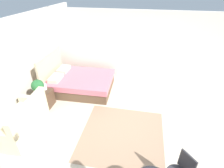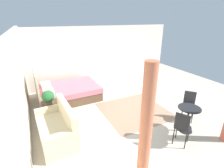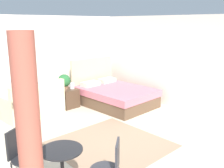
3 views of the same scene
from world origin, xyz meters
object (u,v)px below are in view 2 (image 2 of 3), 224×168
object	(u,v)px
potted_plant	(48,97)
cafe_chair_near_couch	(189,103)
bed	(67,92)
nightstand	(51,111)
couch	(58,128)
balcony_table	(188,115)
vase	(49,99)
cafe_chair_near_window	(182,126)

from	to	relation	value
potted_plant	cafe_chair_near_couch	distance (m)	4.02
bed	cafe_chair_near_couch	distance (m)	4.10
bed	potted_plant	distance (m)	1.46
nightstand	cafe_chair_near_couch	xyz separation A→B (m)	(-1.76, -3.62, 0.25)
potted_plant	couch	bearing A→B (deg)	-176.66
bed	balcony_table	distance (m)	4.08
nightstand	cafe_chair_near_couch	bearing A→B (deg)	-115.91
vase	bed	bearing A→B (deg)	-34.93
nightstand	potted_plant	world-z (taller)	potted_plant
bed	balcony_table	world-z (taller)	bed
nightstand	cafe_chair_near_window	xyz separation A→B (m)	(-2.50, -2.55, 0.28)
nightstand	potted_plant	distance (m)	0.50
couch	cafe_chair_near_couch	size ratio (longest dim) A/B	1.75
couch	potted_plant	world-z (taller)	potted_plant
couch	potted_plant	size ratio (longest dim) A/B	3.45
balcony_table	cafe_chair_near_couch	bearing A→B (deg)	-49.82
couch	cafe_chair_near_window	bearing A→B (deg)	-119.90
nightstand	bed	bearing A→B (deg)	-32.23
couch	potted_plant	distance (m)	1.05
nightstand	couch	bearing A→B (deg)	-178.70
couch	nightstand	size ratio (longest dim) A/B	2.86
potted_plant	cafe_chair_near_window	size ratio (longest dim) A/B	0.49
bed	couch	distance (m)	2.24
potted_plant	balcony_table	world-z (taller)	potted_plant
balcony_table	bed	bearing A→B (deg)	36.68
bed	potted_plant	bearing A→B (deg)	148.87
bed	balcony_table	size ratio (longest dim) A/B	3.10
couch	balcony_table	size ratio (longest dim) A/B	2.12
nightstand	vase	bearing A→B (deg)	-4.66
potted_plant	vase	size ratio (longest dim) A/B	2.65
nightstand	cafe_chair_near_couch	size ratio (longest dim) A/B	0.61
bed	cafe_chair_near_window	distance (m)	4.05
balcony_table	cafe_chair_near_couch	distance (m)	0.65
nightstand	balcony_table	size ratio (longest dim) A/B	0.74
nightstand	potted_plant	bearing A→B (deg)	162.53
bed	couch	world-z (taller)	bed
couch	vase	size ratio (longest dim) A/B	9.13
bed	nightstand	bearing A→B (deg)	147.77
couch	bed	bearing A→B (deg)	-17.25
nightstand	balcony_table	world-z (taller)	balcony_table
bed	couch	size ratio (longest dim) A/B	1.46
nightstand	cafe_chair_near_window	world-z (taller)	cafe_chair_near_window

